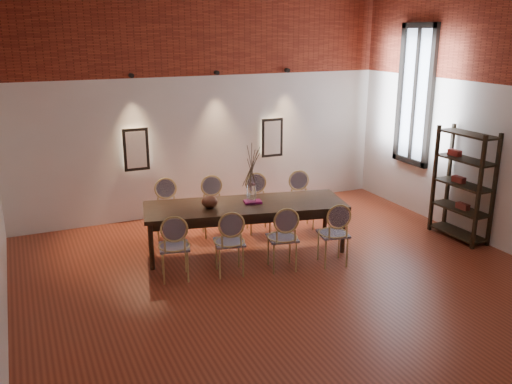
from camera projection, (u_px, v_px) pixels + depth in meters
name	position (u px, v px, depth m)	size (l,w,h in m)	color
floor	(295.00, 287.00, 7.20)	(7.00, 7.00, 0.02)	brown
wall_back	(204.00, 104.00, 9.72)	(7.00, 0.10, 4.00)	silver
wall_right	(510.00, 120.00, 8.01)	(0.10, 7.00, 4.00)	silver
brick_band_back	(204.00, 31.00, 9.30)	(7.00, 0.02, 1.50)	maroon
niche_left	(136.00, 149.00, 9.33)	(0.36, 0.06, 0.66)	#FFEAC6
niche_right	(272.00, 137.00, 10.35)	(0.36, 0.06, 0.66)	#FFEAC6
spot_fixture_left	(131.00, 76.00, 8.94)	(0.08, 0.08, 0.10)	black
spot_fixture_mid	(217.00, 73.00, 9.53)	(0.08, 0.08, 0.10)	black
spot_fixture_right	(287.00, 70.00, 10.08)	(0.08, 0.08, 0.10)	black
window_glass	(416.00, 95.00, 9.68)	(0.02, 0.78, 2.38)	silver
window_frame	(415.00, 95.00, 9.67)	(0.08, 0.90, 2.50)	black
window_mullion	(415.00, 95.00, 9.67)	(0.06, 0.06, 2.40)	black
dining_table	(245.00, 227.00, 8.29)	(3.03, 0.97, 0.75)	#301F13
chair_near_a	(174.00, 246.00, 7.31)	(0.44, 0.44, 0.94)	tan
chair_near_b	(229.00, 242.00, 7.47)	(0.44, 0.44, 0.94)	tan
chair_near_c	(282.00, 238.00, 7.63)	(0.44, 0.44, 0.94)	tan
chair_near_d	(333.00, 233.00, 7.78)	(0.44, 0.44, 0.94)	tan
chair_far_a	(167.00, 211.00, 8.75)	(0.44, 0.44, 0.94)	tan
chair_far_b	(214.00, 208.00, 8.90)	(0.44, 0.44, 0.94)	tan
chair_far_c	(258.00, 205.00, 9.06)	(0.44, 0.44, 0.94)	tan
chair_far_d	(302.00, 202.00, 9.21)	(0.44, 0.44, 0.94)	tan
vase	(251.00, 194.00, 8.16)	(0.14, 0.14, 0.30)	silver
dried_branches	(251.00, 165.00, 8.03)	(0.50, 0.50, 0.70)	brown
bowl	(210.00, 202.00, 8.00)	(0.24, 0.24, 0.18)	brown
book	(253.00, 202.00, 8.24)	(0.26, 0.18, 0.03)	#831056
shelving_rack	(463.00, 185.00, 8.66)	(0.38, 1.00, 1.80)	black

